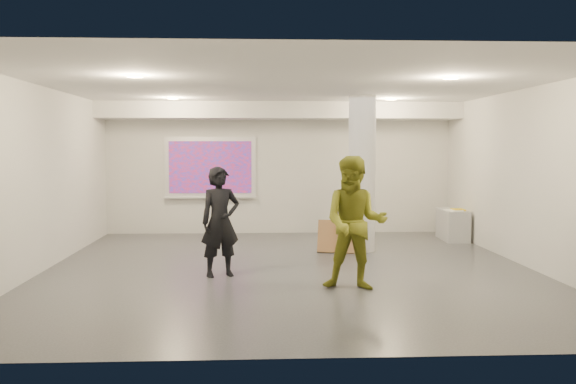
{
  "coord_description": "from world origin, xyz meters",
  "views": [
    {
      "loc": [
        -0.54,
        -10.46,
        2.01
      ],
      "look_at": [
        0.0,
        0.4,
        1.25
      ],
      "focal_mm": 40.0,
      "sensor_mm": 36.0,
      "label": 1
    }
  ],
  "objects": [
    {
      "name": "soffit_band",
      "position": [
        0.0,
        3.95,
        2.82
      ],
      "size": [
        8.0,
        1.1,
        0.36
      ],
      "primitive_type": "cube",
      "color": "silver",
      "rests_on": "ceiling"
    },
    {
      "name": "cardboard_front",
      "position": [
        0.92,
        1.66,
        0.31
      ],
      "size": [
        0.61,
        0.37,
        0.61
      ],
      "primitive_type": "cube",
      "rotation": [
        -0.31,
        0.0,
        -0.23
      ],
      "color": "brown",
      "rests_on": "floor"
    },
    {
      "name": "credenza",
      "position": [
        3.72,
        3.16,
        0.33
      ],
      "size": [
        0.52,
        1.15,
        0.66
      ],
      "primitive_type": "cube",
      "rotation": [
        0.0,
        0.0,
        -0.04
      ],
      "color": "#9EA0A3",
      "rests_on": "floor"
    },
    {
      "name": "cardboard_back",
      "position": [
        1.25,
        1.53,
        0.3
      ],
      "size": [
        0.58,
        0.29,
        0.6
      ],
      "primitive_type": "cube",
      "rotation": [
        -0.27,
        0.0,
        -0.15
      ],
      "color": "brown",
      "rests_on": "floor"
    },
    {
      "name": "projection_screen",
      "position": [
        -1.6,
        4.45,
        1.53
      ],
      "size": [
        2.1,
        0.13,
        1.42
      ],
      "color": "silver",
      "rests_on": "wall_back"
    },
    {
      "name": "downlight_sw",
      "position": [
        -2.2,
        -1.5,
        2.98
      ],
      "size": [
        0.22,
        0.22,
        0.02
      ],
      "primitive_type": "cylinder",
      "color": "#FFD987",
      "rests_on": "ceiling"
    },
    {
      "name": "man",
      "position": [
        0.85,
        -1.55,
        0.94
      ],
      "size": [
        1.05,
        0.9,
        1.89
      ],
      "primitive_type": "imported",
      "rotation": [
        0.0,
        0.0,
        -0.22
      ],
      "color": "olive",
      "rests_on": "floor"
    },
    {
      "name": "wall_back",
      "position": [
        0.0,
        4.5,
        1.5
      ],
      "size": [
        8.0,
        0.01,
        3.0
      ],
      "primitive_type": "cube",
      "color": "silver",
      "rests_on": "floor"
    },
    {
      "name": "downlight_ne",
      "position": [
        2.2,
        2.5,
        2.98
      ],
      "size": [
        0.22,
        0.22,
        0.02
      ],
      "primitive_type": "cylinder",
      "color": "#FFD987",
      "rests_on": "ceiling"
    },
    {
      "name": "wall_right",
      "position": [
        4.0,
        0.0,
        1.5
      ],
      "size": [
        0.01,
        9.0,
        3.0
      ],
      "primitive_type": "cube",
      "color": "silver",
      "rests_on": "floor"
    },
    {
      "name": "downlight_nw",
      "position": [
        -2.2,
        2.5,
        2.98
      ],
      "size": [
        0.22,
        0.22,
        0.02
      ],
      "primitive_type": "cylinder",
      "color": "#FFD987",
      "rests_on": "ceiling"
    },
    {
      "name": "woman",
      "position": [
        -1.1,
        -0.53,
        0.85
      ],
      "size": [
        0.73,
        0.61,
        1.71
      ],
      "primitive_type": "imported",
      "rotation": [
        0.0,
        0.0,
        0.37
      ],
      "color": "black",
      "rests_on": "floor"
    },
    {
      "name": "papers_stack",
      "position": [
        3.66,
        2.91,
        0.67
      ],
      "size": [
        0.37,
        0.42,
        0.02
      ],
      "primitive_type": "cube",
      "rotation": [
        0.0,
        0.0,
        0.28
      ],
      "color": "white",
      "rests_on": "credenza"
    },
    {
      "name": "wall_front",
      "position": [
        0.0,
        -4.5,
        1.5
      ],
      "size": [
        8.0,
        0.01,
        3.0
      ],
      "primitive_type": "cube",
      "color": "silver",
      "rests_on": "floor"
    },
    {
      "name": "column",
      "position": [
        1.5,
        1.8,
        1.5
      ],
      "size": [
        0.52,
        0.52,
        3.0
      ],
      "primitive_type": "cylinder",
      "color": "silver",
      "rests_on": "floor"
    },
    {
      "name": "floor",
      "position": [
        0.0,
        0.0,
        0.0
      ],
      "size": [
        8.0,
        9.0,
        0.01
      ],
      "primitive_type": "cube",
      "color": "#34373B",
      "rests_on": "ground"
    },
    {
      "name": "postit_pad",
      "position": [
        3.76,
        2.94,
        0.68
      ],
      "size": [
        0.25,
        0.34,
        0.03
      ],
      "primitive_type": "cube",
      "rotation": [
        0.0,
        0.0,
        -0.01
      ],
      "color": "yellow",
      "rests_on": "credenza"
    },
    {
      "name": "wall_left",
      "position": [
        -4.0,
        0.0,
        1.5
      ],
      "size": [
        0.01,
        9.0,
        3.0
      ],
      "primitive_type": "cube",
      "color": "silver",
      "rests_on": "floor"
    },
    {
      "name": "downlight_se",
      "position": [
        2.2,
        -1.5,
        2.98
      ],
      "size": [
        0.22,
        0.22,
        0.02
      ],
      "primitive_type": "cylinder",
      "color": "#FFD987",
      "rests_on": "ceiling"
    },
    {
      "name": "ceiling",
      "position": [
        0.0,
        0.0,
        3.0
      ],
      "size": [
        8.0,
        9.0,
        0.01
      ],
      "primitive_type": "cube",
      "color": "white",
      "rests_on": "floor"
    }
  ]
}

